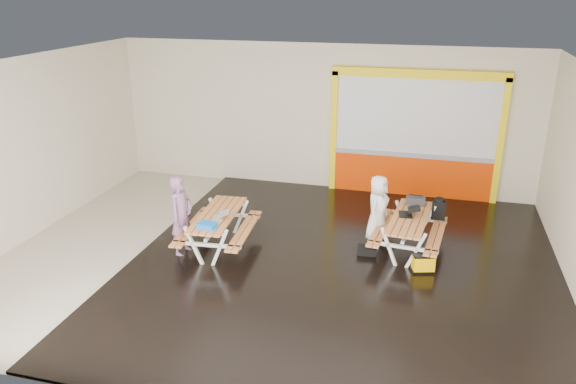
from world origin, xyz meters
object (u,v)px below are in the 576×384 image
(person_left, at_px, (181,216))
(laptop_left, at_px, (220,216))
(fluke_bag, at_px, (423,263))
(toolbox, at_px, (416,201))
(blue_pouch, at_px, (207,225))
(person_right, at_px, (378,208))
(backpack, at_px, (439,209))
(laptop_right, at_px, (409,212))
(dark_case, at_px, (367,250))
(picnic_table_left, at_px, (218,222))
(picnic_table_right, at_px, (409,225))

(person_left, xyz_separation_m, laptop_left, (0.69, 0.17, 0.01))
(fluke_bag, bearing_deg, toolbox, 99.87)
(blue_pouch, bearing_deg, person_left, 155.31)
(person_right, height_order, toolbox, person_right)
(laptop_left, distance_m, backpack, 4.22)
(laptop_right, height_order, dark_case, laptop_right)
(picnic_table_left, bearing_deg, person_left, -148.35)
(laptop_right, distance_m, blue_pouch, 3.71)
(picnic_table_left, height_order, blue_pouch, blue_pouch)
(person_right, relative_size, fluke_bag, 2.95)
(picnic_table_right, bearing_deg, person_left, -164.09)
(picnic_table_right, height_order, toolbox, toolbox)
(picnic_table_left, distance_m, fluke_bag, 3.80)
(fluke_bag, bearing_deg, picnic_table_left, -179.47)
(laptop_left, xyz_separation_m, toolbox, (3.42, 1.62, 0.03))
(laptop_left, xyz_separation_m, backpack, (3.87, 1.69, -0.12))
(person_right, distance_m, backpack, 1.24)
(backpack, bearing_deg, person_right, -156.27)
(backpack, bearing_deg, person_left, -157.83)
(person_right, distance_m, blue_pouch, 3.25)
(toolbox, height_order, dark_case, toolbox)
(toolbox, distance_m, fluke_bag, 1.55)
(picnic_table_left, distance_m, toolbox, 3.83)
(person_left, distance_m, laptop_right, 4.20)
(picnic_table_left, bearing_deg, person_right, 19.45)
(picnic_table_left, bearing_deg, dark_case, 9.48)
(laptop_left, distance_m, fluke_bag, 3.71)
(dark_case, bearing_deg, picnic_table_right, 25.33)
(person_left, relative_size, laptop_left, 4.10)
(person_right, bearing_deg, laptop_right, -88.31)
(blue_pouch, bearing_deg, laptop_left, 82.10)
(toolbox, xyz_separation_m, backpack, (0.45, 0.07, -0.15))
(dark_case, xyz_separation_m, fluke_bag, (1.03, -0.42, 0.09))
(blue_pouch, bearing_deg, dark_case, 22.21)
(picnic_table_right, bearing_deg, dark_case, -154.67)
(picnic_table_left, xyz_separation_m, person_left, (-0.57, -0.35, 0.21))
(fluke_bag, bearing_deg, person_left, -174.92)
(picnic_table_right, relative_size, fluke_bag, 4.40)
(person_left, bearing_deg, picnic_table_left, -50.22)
(picnic_table_left, relative_size, fluke_bag, 4.42)
(laptop_left, xyz_separation_m, laptop_right, (3.32, 1.07, -0.01))
(toolbox, relative_size, fluke_bag, 0.84)
(picnic_table_right, bearing_deg, picnic_table_left, -167.01)
(laptop_right, relative_size, blue_pouch, 1.34)
(picnic_table_right, relative_size, blue_pouch, 6.17)
(picnic_table_left, distance_m, person_left, 0.70)
(picnic_table_right, xyz_separation_m, dark_case, (-0.72, -0.34, -0.44))
(person_left, relative_size, fluke_bag, 3.48)
(blue_pouch, distance_m, fluke_bag, 3.83)
(laptop_right, relative_size, backpack, 0.97)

